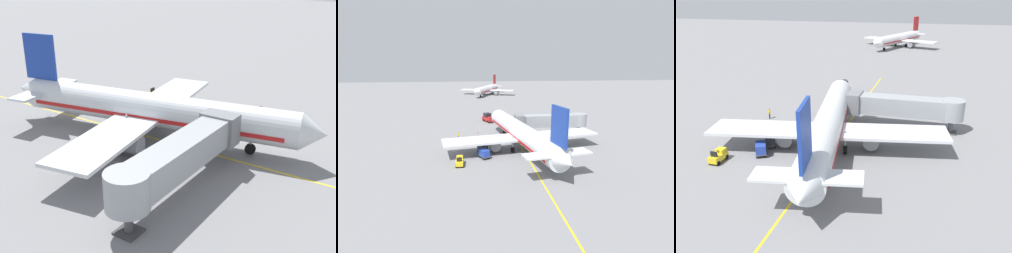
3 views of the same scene
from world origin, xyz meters
TOP-DOWN VIEW (x-y plane):
  - ground_plane at (0.00, 0.00)m, footprint 400.00×400.00m
  - gate_lead_in_line at (0.00, 0.00)m, footprint 0.24×80.00m
  - parked_airliner at (-0.27, -1.05)m, footprint 30.45×37.23m
  - jet_bridge at (8.35, 8.24)m, footprint 16.84×3.50m
  - pushback_tractor at (-5.05, 24.72)m, footprint 3.87×4.92m
  - baggage_tug_lead at (-11.81, -8.28)m, footprint 1.28×2.50m
  - baggage_cart_front at (-7.82, -2.62)m, footprint 2.16×2.89m
  - baggage_cart_second_in_train at (-7.70, -5.42)m, footprint 2.16×2.89m
  - ground_crew_wing_walker at (-12.73, 7.11)m, footprint 0.29×0.73m
  - safety_cone_nose_left at (-6.49, 7.91)m, footprint 0.36×0.36m
  - safety_cone_nose_right at (-8.43, 12.19)m, footprint 0.36×0.36m
  - distant_taxiing_airliner at (-1.71, 91.56)m, footprint 28.38×34.15m

SIDE VIEW (x-z plane):
  - ground_plane at x=0.00m, z-range 0.00..0.00m
  - gate_lead_in_line at x=0.00m, z-range 0.00..0.01m
  - safety_cone_nose_left at x=-6.49m, z-range -0.01..0.58m
  - safety_cone_nose_right at x=-8.43m, z-range -0.01..0.58m
  - baggage_tug_lead at x=-11.81m, z-range -0.10..1.52m
  - baggage_cart_front at x=-7.82m, z-range 0.16..1.74m
  - baggage_cart_second_in_train at x=-7.70m, z-range 0.16..1.74m
  - ground_crew_wing_walker at x=-12.73m, z-range 0.11..1.80m
  - pushback_tractor at x=-5.05m, z-range -0.10..2.30m
  - distant_taxiing_airliner at x=-1.71m, z-range -2.02..8.08m
  - parked_airliner at x=-0.27m, z-range -2.13..8.50m
  - jet_bridge at x=8.35m, z-range 0.97..5.95m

